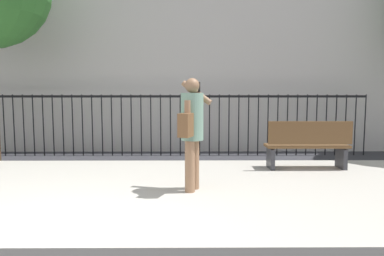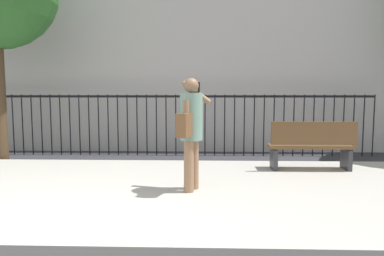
{
  "view_description": "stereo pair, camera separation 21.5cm",
  "coord_description": "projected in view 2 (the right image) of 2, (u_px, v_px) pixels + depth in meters",
  "views": [
    {
      "loc": [
        1.39,
        -3.24,
        1.62
      ],
      "look_at": [
        1.43,
        2.32,
        1.08
      ],
      "focal_mm": 32.82,
      "sensor_mm": 36.0,
      "label": 1
    },
    {
      "loc": [
        1.61,
        -3.23,
        1.62
      ],
      "look_at": [
        1.43,
        2.32,
        1.08
      ],
      "focal_mm": 32.82,
      "sensor_mm": 36.0,
      "label": 2
    }
  ],
  "objects": [
    {
      "name": "street_bench",
      "position": [
        312.0,
        144.0,
        6.73
      ],
      "size": [
        1.6,
        0.45,
        0.95
      ],
      "color": "brown",
      "rests_on": "sidewalk"
    },
    {
      "name": "sidewalk",
      "position": [
        102.0,
        191.0,
        5.61
      ],
      "size": [
        28.0,
        4.4,
        0.15
      ],
      "primitive_type": "cube",
      "color": "#B2ADA3",
      "rests_on": "ground"
    },
    {
      "name": "pedestrian_on_phone",
      "position": [
        191.0,
        126.0,
        5.25
      ],
      "size": [
        0.53,
        0.72,
        1.7
      ],
      "color": "#936B4C",
      "rests_on": "sidewalk"
    },
    {
      "name": "iron_fence",
      "position": [
        142.0,
        117.0,
        9.19
      ],
      "size": [
        12.03,
        0.04,
        1.6
      ],
      "color": "black",
      "rests_on": "ground"
    }
  ]
}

